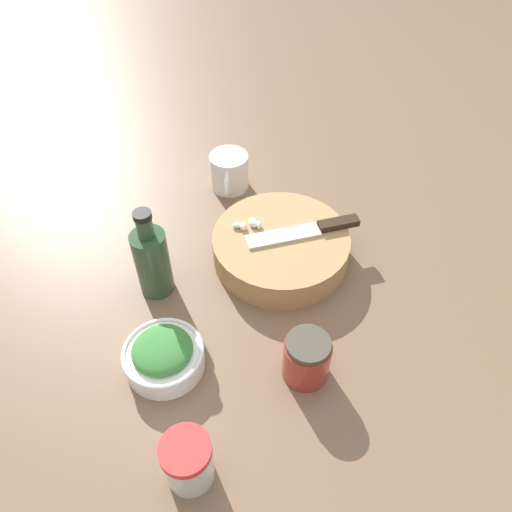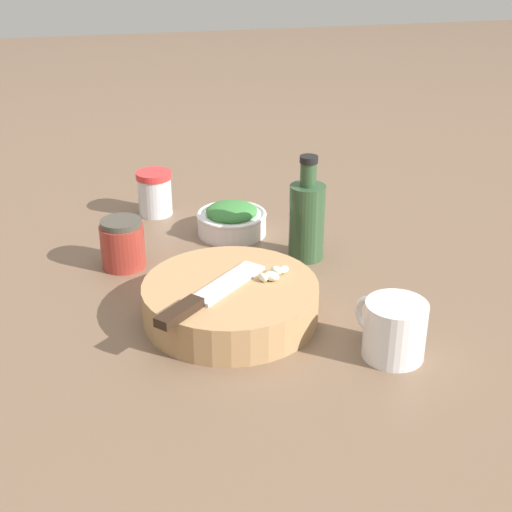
{
  "view_description": "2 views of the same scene",
  "coord_description": "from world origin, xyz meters",
  "views": [
    {
      "loc": [
        -0.49,
        -0.28,
        0.67
      ],
      "look_at": [
        0.02,
        -0.02,
        0.06
      ],
      "focal_mm": 35.0,
      "sensor_mm": 36.0,
      "label": 1
    },
    {
      "loc": [
        0.94,
        -0.2,
        0.52
      ],
      "look_at": [
        0.05,
        0.01,
        0.07
      ],
      "focal_mm": 50.0,
      "sensor_mm": 36.0,
      "label": 2
    }
  ],
  "objects": [
    {
      "name": "cutting_board",
      "position": [
        0.09,
        -0.04,
        0.03
      ],
      "size": [
        0.25,
        0.25,
        0.05
      ],
      "color": "tan",
      "rests_on": "ground_plane"
    },
    {
      "name": "coffee_mug",
      "position": [
        0.23,
        0.15,
        0.04
      ],
      "size": [
        0.11,
        0.08,
        0.08
      ],
      "color": "white",
      "rests_on": "ground_plane"
    },
    {
      "name": "herb_bowl",
      "position": [
        -0.2,
        0.02,
        0.03
      ],
      "size": [
        0.12,
        0.12,
        0.06
      ],
      "color": "white",
      "rests_on": "ground_plane"
    },
    {
      "name": "oil_bottle",
      "position": [
        -0.07,
        0.12,
        0.07
      ],
      "size": [
        0.06,
        0.06,
        0.17
      ],
      "color": "#2D4C2D",
      "rests_on": "ground_plane"
    },
    {
      "name": "spice_jar",
      "position": [
        -0.32,
        -0.1,
        0.04
      ],
      "size": [
        0.07,
        0.07,
        0.08
      ],
      "color": "silver",
      "rests_on": "ground_plane"
    },
    {
      "name": "chef_knife",
      "position": [
        0.12,
        -0.08,
        0.06
      ],
      "size": [
        0.16,
        0.17,
        0.01
      ],
      "rotation": [
        0.0,
        0.0,
        0.74
      ],
      "color": "black",
      "rests_on": "cutting_board"
    },
    {
      "name": "ground_plane",
      "position": [
        0.0,
        0.0,
        0.0
      ],
      "size": [
        5.0,
        5.0,
        0.0
      ],
      "primitive_type": "plane",
      "color": "brown"
    },
    {
      "name": "honey_jar",
      "position": [
        -0.11,
        -0.17,
        0.04
      ],
      "size": [
        0.07,
        0.07,
        0.08
      ],
      "color": "#9E3328",
      "rests_on": "ground_plane"
    },
    {
      "name": "garlic_cloves",
      "position": [
        0.08,
        0.03,
        0.06
      ],
      "size": [
        0.04,
        0.05,
        0.01
      ],
      "color": "white",
      "rests_on": "cutting_board"
    }
  ]
}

